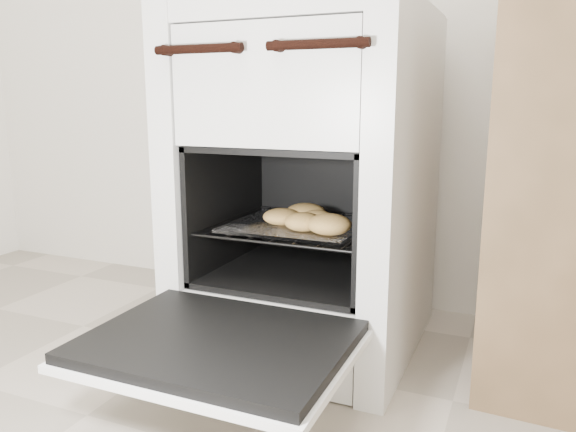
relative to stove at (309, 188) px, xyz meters
name	(u,v)px	position (x,y,z in m)	size (l,w,h in m)	color
stove	(309,188)	(0.00, 0.00, 0.00)	(0.54, 0.60, 0.83)	silver
oven_door	(218,345)	(0.00, -0.45, -0.22)	(0.49, 0.38, 0.03)	black
oven_rack	(300,226)	(0.00, -0.06, -0.08)	(0.39, 0.38, 0.01)	black
foil_sheet	(297,225)	(0.00, -0.08, -0.08)	(0.31, 0.27, 0.01)	silver
baked_rolls	(310,219)	(0.04, -0.10, -0.05)	(0.25, 0.26, 0.05)	#DEB358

